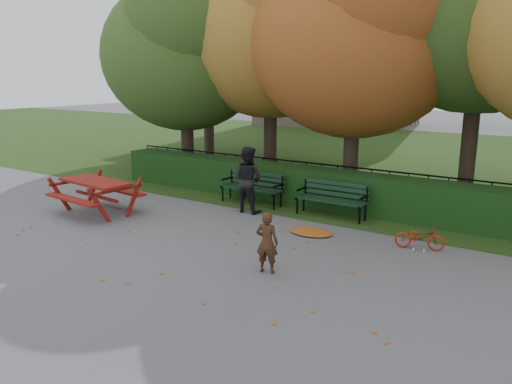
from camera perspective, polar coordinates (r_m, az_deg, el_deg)
The scene contains 17 objects.
ground at distance 10.34m, azimuth -5.80°, elevation -6.57°, with size 90.00×90.00×0.00m, color slate.
grass_strip at distance 22.65m, azimuth 17.21°, elevation 3.77°, with size 90.00×90.00×0.00m, color #203714.
building_left at distance 37.01m, azimuth 9.56°, elevation 19.27°, with size 10.00×7.00×15.00m, color tan.
hedge at distance 13.84m, azimuth 6.00°, elevation 0.67°, with size 13.00×0.90×1.00m, color black.
iron_fence at distance 14.53m, azimuth 7.46°, elevation 1.38°, with size 14.00×0.04×1.02m.
tree_a at distance 17.37m, azimuth -7.89°, elevation 16.50°, with size 5.88×5.60×7.48m.
tree_b at distance 16.77m, azimuth 2.35°, elevation 19.76°, with size 6.72×6.40×8.79m.
tree_c at distance 14.55m, azimuth 12.31°, elevation 18.19°, with size 6.30×6.00×8.00m.
tree_f at distance 21.51m, azimuth -5.33°, elevation 19.04°, with size 6.93×6.60×9.19m.
bench_left at distance 13.81m, azimuth -0.33°, elevation 0.80°, with size 1.80×0.57×0.88m.
bench_right at distance 12.66m, azimuth 8.73°, elevation -0.50°, with size 1.80×0.57×0.88m.
picnic_table at distance 13.41m, azimuth -17.85°, elevation 0.47°, with size 2.19×1.83×0.99m.
leaf_pile at distance 11.38m, azimuth 6.28°, elevation -4.54°, with size 1.02×0.70×0.07m, color brown.
leaf_scatter at distance 10.56m, azimuth -4.77°, elevation -6.09°, with size 9.00×5.70×0.01m, color brown, non-canonical shape.
child at distance 8.98m, azimuth 1.26°, elevation -5.78°, with size 0.41×0.27×1.13m, color #412515.
adult at distance 12.89m, azimuth -0.99°, elevation 1.44°, with size 0.84×0.65×1.72m, color black.
bicycle at distance 10.77m, azimuth 18.20°, elevation -4.92°, with size 0.34×0.98×0.51m, color #AD1D10.
Camera 1 is at (6.21, -7.50, 3.49)m, focal length 35.00 mm.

